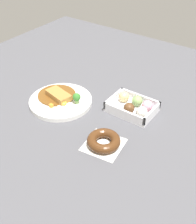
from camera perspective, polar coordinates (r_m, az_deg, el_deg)
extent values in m
plane|color=#4C4C51|center=(1.14, -2.27, 0.50)|extent=(1.60, 1.60, 0.00)
cylinder|color=white|center=(1.18, -7.44, 2.13)|extent=(0.26, 0.26, 0.02)
cylinder|color=brown|center=(1.20, -8.23, 3.39)|extent=(0.16, 0.16, 0.01)
cube|color=#A87538|center=(1.17, -7.90, 3.36)|extent=(0.12, 0.08, 0.02)
cylinder|color=white|center=(1.14, -6.81, 1.42)|extent=(0.05, 0.05, 0.00)
ellipsoid|color=yellow|center=(1.14, -6.84, 1.79)|extent=(0.02, 0.02, 0.01)
cylinder|color=#8CB766|center=(1.15, -4.24, 2.15)|extent=(0.01, 0.01, 0.02)
sphere|color=#387A2D|center=(1.13, -4.28, 2.99)|extent=(0.03, 0.03, 0.03)
cube|color=orange|center=(1.14, -9.33, 1.26)|extent=(0.02, 0.02, 0.01)
cube|color=white|center=(1.14, 6.74, 0.46)|extent=(0.18, 0.13, 0.01)
cube|color=white|center=(1.10, 10.70, -0.23)|extent=(0.01, 0.13, 0.03)
cube|color=white|center=(1.16, 3.13, 2.76)|extent=(0.01, 0.13, 0.03)
cube|color=white|center=(1.17, 8.35, 2.78)|extent=(0.18, 0.01, 0.03)
cube|color=white|center=(1.08, 5.14, -0.28)|extent=(0.18, 0.01, 0.03)
sphere|color=pink|center=(1.12, 9.81, 1.25)|extent=(0.04, 0.04, 0.04)
sphere|color=#84A860|center=(1.14, 7.81, 2.20)|extent=(0.04, 0.04, 0.04)
sphere|color=#DBB77A|center=(1.16, 5.21, 3.04)|extent=(0.04, 0.04, 0.04)
sphere|color=silver|center=(1.09, 8.73, -0.01)|extent=(0.04, 0.04, 0.04)
sphere|color=brown|center=(1.10, 6.20, 0.78)|extent=(0.04, 0.04, 0.04)
cube|color=white|center=(0.99, 1.14, -6.52)|extent=(0.14, 0.14, 0.00)
torus|color=#4C2B14|center=(0.97, 1.15, -5.76)|extent=(0.12, 0.12, 0.03)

